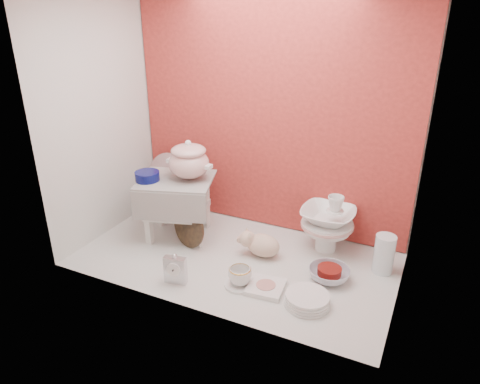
% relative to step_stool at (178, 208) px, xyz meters
% --- Properties ---
extents(ground, '(1.80, 1.80, 0.00)m').
position_rel_step_stool_xyz_m(ground, '(0.45, -0.10, -0.19)').
color(ground, silver).
rests_on(ground, ground).
extents(niche_shell, '(1.86, 1.03, 1.53)m').
position_rel_step_stool_xyz_m(niche_shell, '(0.45, 0.08, 0.74)').
color(niche_shell, '#C33830').
rests_on(niche_shell, ground).
extents(step_stool, '(0.54, 0.50, 0.39)m').
position_rel_step_stool_xyz_m(step_stool, '(0.00, 0.00, 0.00)').
color(step_stool, silver).
rests_on(step_stool, ground).
extents(soup_tureen, '(0.32, 0.32, 0.25)m').
position_rel_step_stool_xyz_m(soup_tureen, '(0.07, 0.04, 0.32)').
color(soup_tureen, white).
rests_on(soup_tureen, step_stool).
extents(cobalt_bowl, '(0.19, 0.19, 0.05)m').
position_rel_step_stool_xyz_m(cobalt_bowl, '(-0.14, -0.09, 0.22)').
color(cobalt_bowl, '#0B0F52').
rests_on(cobalt_bowl, step_stool).
extents(floral_platter, '(0.46, 0.22, 0.44)m').
position_rel_step_stool_xyz_m(floral_platter, '(-0.22, 0.23, 0.03)').
color(floral_platter, white).
rests_on(floral_platter, ground).
extents(blue_white_vase, '(0.28, 0.28, 0.24)m').
position_rel_step_stool_xyz_m(blue_white_vase, '(-0.22, 0.27, -0.07)').
color(blue_white_vase, silver).
rests_on(blue_white_vase, ground).
extents(lacquer_tray, '(0.26, 0.13, 0.26)m').
position_rel_step_stool_xyz_m(lacquer_tray, '(0.13, -0.09, -0.06)').
color(lacquer_tray, black).
rests_on(lacquer_tray, ground).
extents(mantel_clock, '(0.12, 0.06, 0.17)m').
position_rel_step_stool_xyz_m(mantel_clock, '(0.27, -0.45, -0.11)').
color(mantel_clock, silver).
rests_on(mantel_clock, ground).
extents(plush_pig, '(0.27, 0.20, 0.15)m').
position_rel_step_stool_xyz_m(plush_pig, '(0.59, -0.01, -0.12)').
color(plush_pig, '#D1AD93').
rests_on(plush_pig, ground).
extents(teacup_saucer, '(0.20, 0.20, 0.01)m').
position_rel_step_stool_xyz_m(teacup_saucer, '(0.59, -0.33, -0.19)').
color(teacup_saucer, white).
rests_on(teacup_saucer, ground).
extents(gold_rim_teacup, '(0.16, 0.16, 0.10)m').
position_rel_step_stool_xyz_m(gold_rim_teacup, '(0.59, -0.33, -0.13)').
color(gold_rim_teacup, white).
rests_on(gold_rim_teacup, teacup_saucer).
extents(lattice_dish, '(0.20, 0.20, 0.03)m').
position_rel_step_stool_xyz_m(lattice_dish, '(0.73, -0.30, -0.18)').
color(lattice_dish, white).
rests_on(lattice_dish, ground).
extents(dinner_plate_stack, '(0.26, 0.26, 0.06)m').
position_rel_step_stool_xyz_m(dinner_plate_stack, '(0.96, -0.33, -0.16)').
color(dinner_plate_stack, white).
rests_on(dinner_plate_stack, ground).
extents(crystal_bowl, '(0.29, 0.29, 0.07)m').
position_rel_step_stool_xyz_m(crystal_bowl, '(1.00, -0.08, -0.16)').
color(crystal_bowl, silver).
rests_on(crystal_bowl, ground).
extents(clear_glass_vase, '(0.13, 0.13, 0.22)m').
position_rel_step_stool_xyz_m(clear_glass_vase, '(1.24, 0.13, -0.08)').
color(clear_glass_vase, silver).
rests_on(clear_glass_vase, ground).
extents(porcelain_tower, '(0.40, 0.40, 0.36)m').
position_rel_step_stool_xyz_m(porcelain_tower, '(0.89, 0.23, -0.01)').
color(porcelain_tower, white).
rests_on(porcelain_tower, ground).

